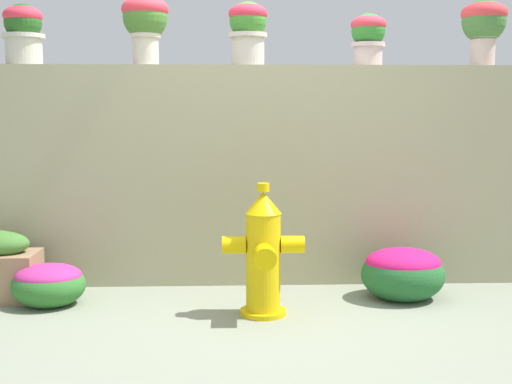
% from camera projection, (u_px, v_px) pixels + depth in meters
% --- Properties ---
extents(ground_plane, '(24.00, 24.00, 0.00)m').
position_uv_depth(ground_plane, '(259.00, 318.00, 4.02)').
color(ground_plane, gray).
extents(stone_wall, '(5.51, 0.29, 1.55)m').
position_uv_depth(stone_wall, '(254.00, 175.00, 4.82)').
color(stone_wall, tan).
rests_on(stone_wall, ground).
extents(potted_plant_1, '(0.29, 0.29, 0.42)m').
position_uv_depth(potted_plant_1, '(23.00, 30.00, 4.67)').
color(potted_plant_1, '#BBB8AA').
rests_on(potted_plant_1, stone_wall).
extents(potted_plant_2, '(0.33, 0.33, 0.48)m').
position_uv_depth(potted_plant_2, '(145.00, 19.00, 4.64)').
color(potted_plant_2, beige).
rests_on(potted_plant_2, stone_wall).
extents(potted_plant_3, '(0.27, 0.27, 0.44)m').
position_uv_depth(potted_plant_3, '(248.00, 28.00, 4.68)').
color(potted_plant_3, beige).
rests_on(potted_plant_3, stone_wall).
extents(potted_plant_4, '(0.25, 0.25, 0.37)m').
position_uv_depth(potted_plant_4, '(368.00, 35.00, 4.76)').
color(potted_plant_4, beige).
rests_on(potted_plant_4, stone_wall).
extents(potted_plant_5, '(0.32, 0.32, 0.48)m').
position_uv_depth(potted_plant_5, '(484.00, 23.00, 4.79)').
color(potted_plant_5, beige).
rests_on(potted_plant_5, stone_wall).
extents(fire_hydrant, '(0.50, 0.40, 0.81)m').
position_uv_depth(fire_hydrant, '(263.00, 255.00, 4.03)').
color(fire_hydrant, '#DFB80C').
rests_on(fire_hydrant, ground).
extents(flower_bush_left, '(0.47, 0.42, 0.28)m').
position_uv_depth(flower_bush_left, '(49.00, 283.00, 4.27)').
color(flower_bush_left, '#2E6F2B').
rests_on(flower_bush_left, ground).
extents(flower_bush_right, '(0.55, 0.50, 0.36)m').
position_uv_depth(flower_bush_right, '(403.00, 271.00, 4.42)').
color(flower_bush_right, '#24612D').
rests_on(flower_bush_right, ground).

